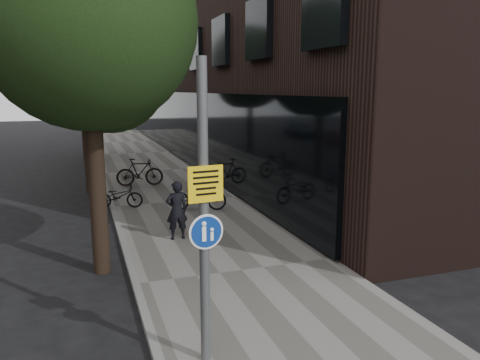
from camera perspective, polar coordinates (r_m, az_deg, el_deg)
name	(u,v)px	position (r m, az deg, el deg)	size (l,w,h in m)	color
ground	(299,360)	(7.50, 7.24, -20.92)	(120.00, 120.00, 0.00)	black
sidewalk	(179,203)	(16.46, -7.43, -2.79)	(4.50, 60.00, 0.12)	slate
curb_edge	(113,208)	(16.19, -15.27, -3.32)	(0.15, 60.00, 0.13)	slate
building_right_dark_brick	(269,5)	(30.36, 3.59, 20.53)	(12.00, 40.00, 18.00)	black
street_tree_near	(92,32)	(10.40, -17.64, 16.86)	(4.40, 4.40, 7.50)	black
street_tree_mid	(85,58)	(18.87, -18.38, 13.96)	(5.00, 5.00, 7.80)	black
street_tree_far	(82,68)	(27.85, -18.67, 12.81)	(5.00, 5.00, 7.80)	black
signpost	(204,215)	(6.40, -4.43, -4.33)	(0.49, 0.14, 4.26)	#595B5E
pedestrian	(177,210)	(12.20, -7.73, -3.67)	(0.56, 0.37, 1.54)	black
parked_bike_facade_near	(198,196)	(15.10, -5.12, -1.92)	(0.63, 1.80, 0.95)	black
parked_bike_facade_far	(210,173)	(18.87, -3.64, 0.88)	(0.50, 1.77, 1.06)	black
parked_bike_curb_near	(119,196)	(15.83, -14.56, -1.90)	(0.54, 1.54, 0.81)	black
parked_bike_curb_far	(140,172)	(19.27, -12.12, 0.95)	(0.53, 1.86, 1.12)	black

